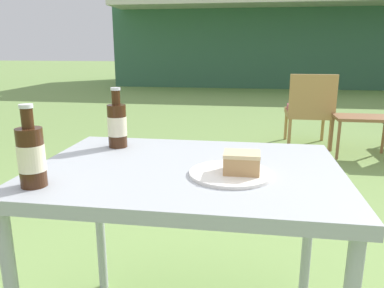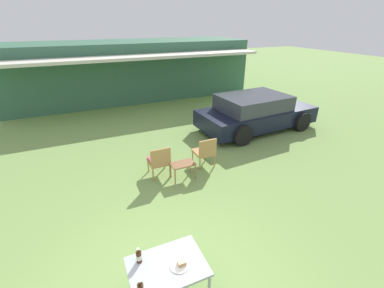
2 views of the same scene
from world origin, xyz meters
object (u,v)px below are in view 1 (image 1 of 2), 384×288
at_px(cake_on_plate, 236,168).
at_px(cola_bottle_far, 31,155).
at_px(garden_side_table, 363,121).
at_px(cola_bottle_near, 117,124).
at_px(patio_table, 187,186).
at_px(wicker_chair_cushioned, 309,108).

distance_m(cake_on_plate, cola_bottle_far, 0.59).
height_order(garden_side_table, cake_on_plate, cake_on_plate).
bearing_deg(cola_bottle_far, cola_bottle_near, 79.03).
bearing_deg(cake_on_plate, cola_bottle_near, 149.89).
distance_m(patio_table, cola_bottle_far, 0.49).
bearing_deg(cake_on_plate, patio_table, 157.68).
relative_size(wicker_chair_cushioned, cola_bottle_far, 3.58).
xyz_separation_m(patio_table, cola_bottle_near, (-0.31, 0.21, 0.16)).
height_order(cake_on_plate, cola_bottle_near, cola_bottle_near).
bearing_deg(wicker_chair_cushioned, garden_side_table, 145.08).
bearing_deg(garden_side_table, patio_table, -115.69).
distance_m(wicker_chair_cushioned, cake_on_plate, 3.33).
distance_m(patio_table, cake_on_plate, 0.20).
distance_m(garden_side_table, cake_on_plate, 3.15).
relative_size(cake_on_plate, cola_bottle_near, 1.10).
xyz_separation_m(wicker_chair_cushioned, cola_bottle_far, (-1.26, -3.41, 0.37)).
bearing_deg(wicker_chair_cushioned, cake_on_plate, 78.05).
xyz_separation_m(patio_table, cake_on_plate, (0.16, -0.07, 0.09)).
bearing_deg(cola_bottle_near, cola_bottle_far, -100.97).
xyz_separation_m(wicker_chair_cushioned, cake_on_plate, (-0.71, -3.24, 0.30)).
distance_m(wicker_chair_cushioned, cola_bottle_far, 3.66).
relative_size(cake_on_plate, cola_bottle_far, 1.10).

